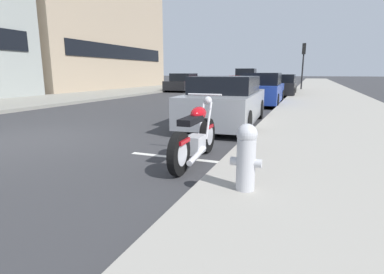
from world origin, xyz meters
TOP-DOWN VIEW (x-y plane):
  - ground_plane at (0.00, 0.00)m, footprint 260.00×260.00m
  - sidewalk_near_curb at (12.00, -6.86)m, footprint 120.00×4.40m
  - sidewalk_far_curb at (12.00, 7.06)m, footprint 120.00×5.00m
  - parking_stall_stripe at (0.00, -3.96)m, footprint 0.12×2.20m
  - parked_motorcycle at (-0.12, -4.17)m, footprint 2.05×0.62m
  - parked_car_at_intersection at (3.75, -3.67)m, footprint 4.52×1.98m
  - parked_car_across_street at (9.92, -3.74)m, footprint 4.42×1.90m
  - parked_car_far_down_curb at (15.94, -4.07)m, footprint 4.10×1.94m
  - parked_car_behind_motorcycle at (20.84, -3.75)m, footprint 4.16×1.96m
  - crossing_truck at (28.41, -0.03)m, footprint 2.22×5.27m
  - car_opposite_curb at (18.18, 3.70)m, footprint 4.22×1.89m
  - fire_hydrant at (-1.39, -5.27)m, footprint 0.24×0.36m
  - traffic_signal_near_corner at (22.15, -5.17)m, footprint 0.36×0.28m
  - townhouse_far_uphill at (18.11, 14.72)m, footprint 15.76×10.79m

SIDE VIEW (x-z plane):
  - ground_plane at x=0.00m, z-range 0.00..0.00m
  - parking_stall_stripe at x=0.00m, z-range 0.00..0.01m
  - sidewalk_near_curb at x=12.00m, z-range 0.00..0.14m
  - sidewalk_far_curb at x=12.00m, z-range 0.00..0.14m
  - parked_motorcycle at x=-0.12m, z-range -0.13..1.00m
  - fire_hydrant at x=-1.39m, z-range 0.16..0.95m
  - parked_car_behind_motorcycle at x=20.84m, z-range -0.02..1.29m
  - car_opposite_curb at x=18.18m, z-range -0.05..1.37m
  - parked_car_far_down_curb at x=15.94m, z-range -0.03..1.35m
  - parked_car_at_intersection at x=3.75m, z-range -0.02..1.37m
  - parked_car_across_street at x=9.92m, z-range -0.06..1.42m
  - crossing_truck at x=28.41m, z-range -0.07..1.84m
  - traffic_signal_near_corner at x=22.15m, z-range 0.96..4.61m
  - townhouse_far_uphill at x=18.11m, z-range 0.00..14.38m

